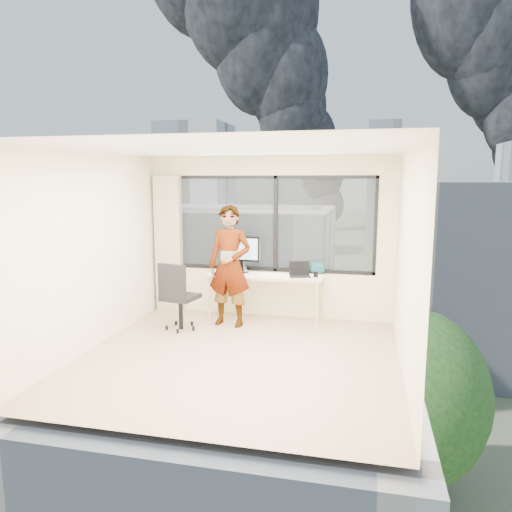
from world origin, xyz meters
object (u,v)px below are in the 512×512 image
(desk, at_px, (265,297))
(laptop, at_px, (300,270))
(chair, at_px, (180,295))
(handbag, at_px, (317,268))
(person, at_px, (230,266))
(monitor, at_px, (242,254))
(game_console, at_px, (236,269))

(desk, xyz_separation_m, laptop, (0.56, -0.03, 0.48))
(chair, distance_m, handbag, 2.19)
(desk, height_order, handbag, handbag)
(handbag, bearing_deg, laptop, -124.12)
(chair, xyz_separation_m, handbag, (1.95, 0.95, 0.32))
(person, bearing_deg, laptop, 23.65)
(chair, bearing_deg, monitor, 59.26)
(monitor, relative_size, handbag, 2.33)
(person, xyz_separation_m, handbag, (1.28, 0.58, -0.08))
(monitor, relative_size, game_console, 2.13)
(person, relative_size, monitor, 3.12)
(desk, distance_m, game_console, 0.70)
(desk, xyz_separation_m, monitor, (-0.41, 0.12, 0.67))
(laptop, bearing_deg, handbag, 32.45)
(person, distance_m, laptop, 1.09)
(desk, distance_m, monitor, 0.80)
(game_console, height_order, laptop, laptop)
(chair, height_order, laptop, chair)
(game_console, bearing_deg, chair, -108.88)
(desk, relative_size, laptop, 5.34)
(laptop, relative_size, handbag, 1.32)
(chair, distance_m, game_console, 1.13)
(game_console, distance_m, handbag, 1.34)
(chair, distance_m, person, 0.86)
(chair, bearing_deg, handbag, 36.63)
(desk, height_order, monitor, monitor)
(game_console, distance_m, laptop, 1.12)
(monitor, bearing_deg, desk, -11.75)
(game_console, relative_size, laptop, 0.83)
(monitor, distance_m, game_console, 0.30)
(desk, height_order, person, person)
(desk, bearing_deg, chair, -147.70)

